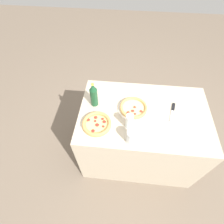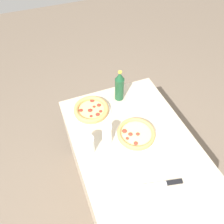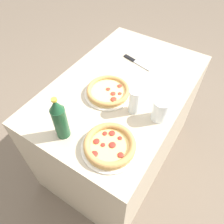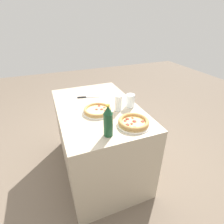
{
  "view_description": "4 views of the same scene",
  "coord_description": "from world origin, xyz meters",
  "views": [
    {
      "loc": [
        0.19,
        0.95,
        1.97
      ],
      "look_at": [
        0.28,
        0.07,
        0.83
      ],
      "focal_mm": 28.0,
      "sensor_mm": 36.0,
      "label": 1
    },
    {
      "loc": [
        -0.58,
        0.4,
        1.92
      ],
      "look_at": [
        0.27,
        0.07,
        0.85
      ],
      "focal_mm": 35.0,
      "sensor_mm": 36.0,
      "label": 2
    },
    {
      "loc": [
        0.84,
        0.47,
        1.64
      ],
      "look_at": [
        0.23,
        0.08,
        0.81
      ],
      "focal_mm": 35.0,
      "sensor_mm": 36.0,
      "label": 3
    },
    {
      "loc": [
        1.4,
        -0.4,
        1.52
      ],
      "look_at": [
        0.25,
        0.05,
        0.83
      ],
      "focal_mm": 28.0,
      "sensor_mm": 36.0,
      "label": 4
    }
  ],
  "objects": [
    {
      "name": "glass_red_wine",
      "position": [
        0.11,
        0.28,
        0.82
      ],
      "size": [
        0.08,
        0.08,
        0.12
      ],
      "color": "white",
      "rests_on": "table"
    },
    {
      "name": "pizza_salami",
      "position": [
        0.1,
        -0.03,
        0.79
      ],
      "size": [
        0.27,
        0.27,
        0.04
      ],
      "color": "silver",
      "rests_on": "table"
    },
    {
      "name": "knife",
      "position": [
        -0.24,
        -0.04,
        0.77
      ],
      "size": [
        0.07,
        0.22,
        0.01
      ],
      "color": "black",
      "rests_on": "table"
    },
    {
      "name": "table",
      "position": [
        0.0,
        0.0,
        0.38
      ],
      "size": [
        1.14,
        0.73,
        0.77
      ],
      "color": "#B7A88E",
      "rests_on": "ground_plane"
    },
    {
      "name": "glass_orange_juice",
      "position": [
        0.13,
        0.15,
        0.83
      ],
      "size": [
        0.06,
        0.06,
        0.14
      ],
      "color": "white",
      "rests_on": "table"
    },
    {
      "name": "pizza_pepperoni",
      "position": [
        0.4,
        0.17,
        0.79
      ],
      "size": [
        0.27,
        0.27,
        0.05
      ],
      "color": "silver",
      "rests_on": "table"
    },
    {
      "name": "beer_bottle",
      "position": [
        0.45,
        -0.06,
        0.88
      ],
      "size": [
        0.07,
        0.07,
        0.24
      ],
      "color": "#194728",
      "rests_on": "table"
    },
    {
      "name": "ground_plane",
      "position": [
        0.0,
        0.0,
        0.0
      ],
      "size": [
        8.0,
        8.0,
        0.0
      ],
      "primitive_type": "plane",
      "color": "#6B5B4C"
    }
  ]
}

